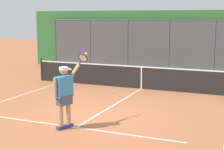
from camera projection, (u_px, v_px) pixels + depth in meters
name	position (u px, v px, depth m)	size (l,w,h in m)	color
ground_plane	(93.00, 117.00, 10.54)	(60.00, 60.00, 0.00)	#A8603D
court_line_markings	(72.00, 130.00, 9.35)	(7.85, 10.36, 0.01)	white
fence_backdrop	(172.00, 41.00, 19.23)	(17.20, 1.37, 3.36)	#474C51
tennis_net	(141.00, 77.00, 14.64)	(10.09, 0.09, 1.07)	#2D2D2D
tennis_player	(65.00, 92.00, 9.36)	(0.45, 1.41, 1.99)	navy
tennis_ball_by_sideline	(113.00, 92.00, 13.84)	(0.07, 0.07, 0.07)	#CCDB33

